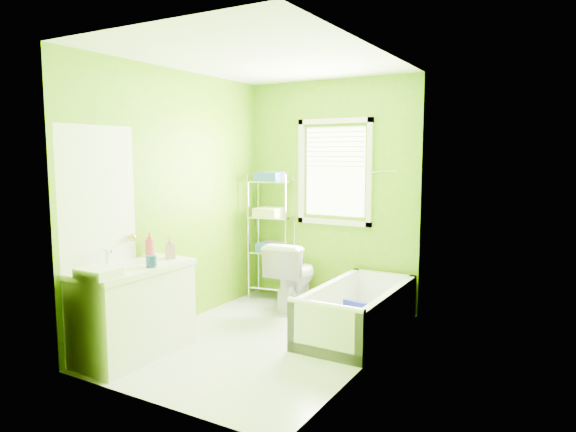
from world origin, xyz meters
The scene contains 9 objects.
ground centered at (0.00, 0.00, 0.00)m, with size 2.90×2.90×0.00m, color silver.
room_envelope centered at (0.00, 0.00, 1.55)m, with size 2.14×2.94×2.62m.
window centered at (0.05, 1.42, 1.61)m, with size 0.92×0.05×1.22m.
door centered at (-1.04, -1.00, 1.00)m, with size 0.09×0.80×2.00m.
right_wall_decor centered at (1.04, -0.02, 1.32)m, with size 0.04×1.48×1.17m.
bathtub centered at (0.69, 0.59, 0.16)m, with size 0.72×1.54×0.50m.
toilet centered at (-0.26, 0.99, 0.39)m, with size 0.44×0.77×0.78m, color white.
vanity centered at (-0.79, -0.89, 0.43)m, with size 0.55×1.09×1.02m.
wire_shelf_unit centered at (-0.70, 1.28, 0.94)m, with size 0.55×0.45×1.54m.
Camera 1 is at (2.54, -3.96, 1.76)m, focal length 32.00 mm.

